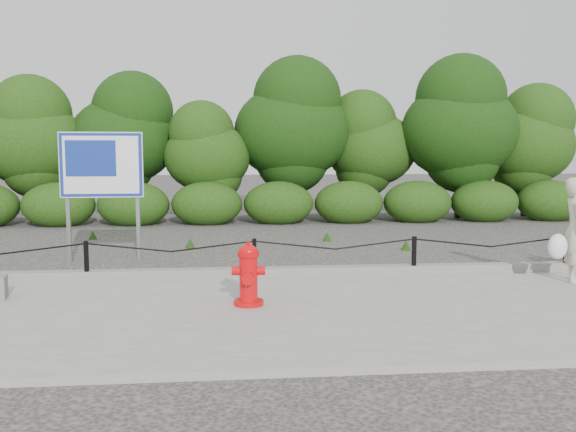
% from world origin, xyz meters
% --- Properties ---
extents(ground, '(90.00, 90.00, 0.00)m').
position_xyz_m(ground, '(0.00, 0.00, 0.00)').
color(ground, '#2D2B28').
rests_on(ground, ground).
extents(sidewalk, '(14.00, 4.00, 0.08)m').
position_xyz_m(sidewalk, '(0.00, -2.00, 0.04)').
color(sidewalk, gray).
rests_on(sidewalk, ground).
extents(curb, '(14.00, 0.22, 0.14)m').
position_xyz_m(curb, '(0.00, 0.05, 0.15)').
color(curb, slate).
rests_on(curb, sidewalk).
extents(chain_barrier, '(10.06, 0.06, 0.60)m').
position_xyz_m(chain_barrier, '(0.00, 0.00, 0.46)').
color(chain_barrier, black).
rests_on(chain_barrier, sidewalk).
extents(treeline, '(20.25, 3.68, 4.75)m').
position_xyz_m(treeline, '(0.67, 8.95, 2.54)').
color(treeline, black).
rests_on(treeline, ground).
extents(fire_hydrant, '(0.42, 0.44, 0.80)m').
position_xyz_m(fire_hydrant, '(-0.14, -1.69, 0.46)').
color(fire_hydrant, red).
rests_on(fire_hydrant, sidewalk).
extents(pedestrian, '(0.76, 0.66, 1.54)m').
position_xyz_m(pedestrian, '(4.69, -0.74, 0.84)').
color(pedestrian, beige).
rests_on(pedestrian, sidewalk).
extents(advertising_sign, '(1.47, 0.15, 2.35)m').
position_xyz_m(advertising_sign, '(-2.66, 2.07, 1.66)').
color(advertising_sign, slate).
rests_on(advertising_sign, ground).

